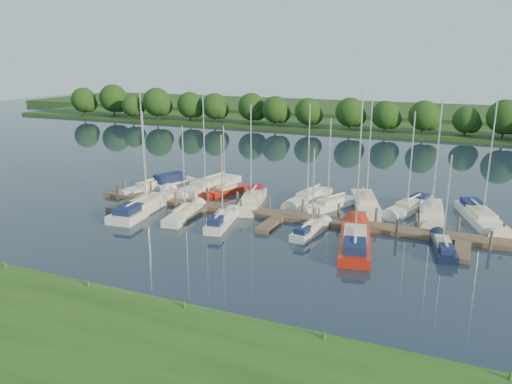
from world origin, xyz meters
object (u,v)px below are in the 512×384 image
at_px(dock, 279,217).
at_px(motorboat, 168,184).
at_px(sailboat_n_0, 148,188).
at_px(sailboat_s_2, 221,222).
at_px(sailboat_n_5, 309,199).

relative_size(dock, motorboat, 5.61).
distance_m(dock, motorboat, 16.83).
xyz_separation_m(dock, motorboat, (-15.82, 5.75, 0.19)).
distance_m(sailboat_n_0, sailboat_s_2, 14.94).
height_order(dock, motorboat, motorboat).
height_order(motorboat, sailboat_n_5, sailboat_n_5).
distance_m(motorboat, sailboat_s_2, 14.94).
xyz_separation_m(dock, sailboat_s_2, (-4.16, -3.59, 0.14)).
height_order(sailboat_n_0, motorboat, sailboat_n_0).
bearing_deg(motorboat, dock, -175.90).
relative_size(sailboat_n_0, sailboat_s_2, 1.09).
distance_m(dock, sailboat_s_2, 5.50).
bearing_deg(sailboat_n_5, sailboat_s_2, 73.26).
bearing_deg(sailboat_s_2, sailboat_n_5, 53.81).
distance_m(dock, sailboat_n_0, 17.57).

